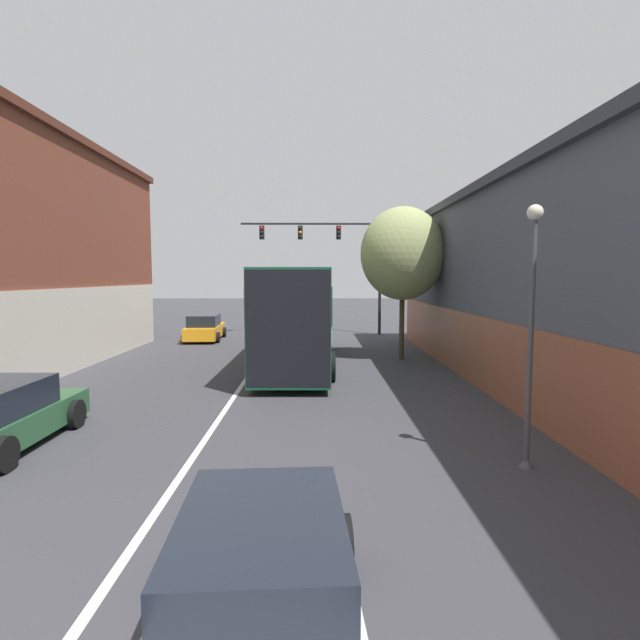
{
  "coord_description": "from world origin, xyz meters",
  "views": [
    {
      "loc": [
        2.36,
        -0.4,
        3.46
      ],
      "look_at": [
        2.52,
        17.24,
        1.93
      ],
      "focal_mm": 28.0,
      "sensor_mm": 36.0,
      "label": 1
    }
  ],
  "objects_px": {
    "traffic_signal_gantry": "(335,249)",
    "street_tree_near": "(403,254)",
    "hatchback_foreground": "(261,592)",
    "street_lamp": "(531,329)",
    "bus": "(298,311)",
    "parked_car_left_near": "(205,328)"
  },
  "relations": [
    {
      "from": "traffic_signal_gantry",
      "to": "street_lamp",
      "type": "bearing_deg",
      "value": -82.72
    },
    {
      "from": "street_tree_near",
      "to": "bus",
      "type": "bearing_deg",
      "value": -170.22
    },
    {
      "from": "bus",
      "to": "traffic_signal_gantry",
      "type": "height_order",
      "value": "traffic_signal_gantry"
    },
    {
      "from": "bus",
      "to": "parked_car_left_near",
      "type": "height_order",
      "value": "bus"
    },
    {
      "from": "street_lamp",
      "to": "street_tree_near",
      "type": "xyz_separation_m",
      "value": [
        -0.2,
        12.06,
        1.89
      ]
    },
    {
      "from": "hatchback_foreground",
      "to": "parked_car_left_near",
      "type": "xyz_separation_m",
      "value": [
        -5.58,
        22.95,
        0.04
      ]
    },
    {
      "from": "street_tree_near",
      "to": "traffic_signal_gantry",
      "type": "bearing_deg",
      "value": 105.46
    },
    {
      "from": "bus",
      "to": "street_lamp",
      "type": "relative_size",
      "value": 2.57
    },
    {
      "from": "street_lamp",
      "to": "street_tree_near",
      "type": "bearing_deg",
      "value": 90.96
    },
    {
      "from": "bus",
      "to": "street_lamp",
      "type": "xyz_separation_m",
      "value": [
        4.56,
        -11.31,
        0.44
      ]
    },
    {
      "from": "street_lamp",
      "to": "street_tree_near",
      "type": "distance_m",
      "value": 12.21
    },
    {
      "from": "traffic_signal_gantry",
      "to": "bus",
      "type": "bearing_deg",
      "value": -100.87
    },
    {
      "from": "parked_car_left_near",
      "to": "street_tree_near",
      "type": "height_order",
      "value": "street_tree_near"
    },
    {
      "from": "traffic_signal_gantry",
      "to": "street_tree_near",
      "type": "distance_m",
      "value": 9.36
    },
    {
      "from": "traffic_signal_gantry",
      "to": "hatchback_foreground",
      "type": "bearing_deg",
      "value": -93.7
    },
    {
      "from": "hatchback_foreground",
      "to": "street_tree_near",
      "type": "xyz_separation_m",
      "value": [
        4.14,
        16.56,
        3.81
      ]
    },
    {
      "from": "street_lamp",
      "to": "street_tree_near",
      "type": "height_order",
      "value": "street_tree_near"
    },
    {
      "from": "hatchback_foreground",
      "to": "parked_car_left_near",
      "type": "height_order",
      "value": "parked_car_left_near"
    },
    {
      "from": "bus",
      "to": "street_lamp",
      "type": "bearing_deg",
      "value": -157.49
    },
    {
      "from": "traffic_signal_gantry",
      "to": "street_tree_near",
      "type": "relative_size",
      "value": 1.31
    },
    {
      "from": "bus",
      "to": "hatchback_foreground",
      "type": "distance_m",
      "value": 15.88
    },
    {
      "from": "hatchback_foreground",
      "to": "bus",
      "type": "bearing_deg",
      "value": -2.29
    }
  ]
}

